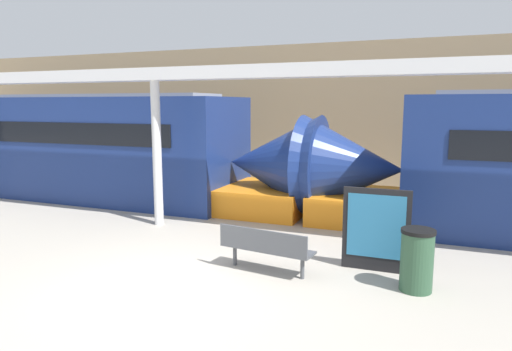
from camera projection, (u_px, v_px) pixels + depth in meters
The scene contains 8 objects.
ground_plane at pixel (162, 290), 7.21m from camera, with size 60.00×60.00×0.00m, color #A8A093.
station_wall at pixel (320, 116), 16.21m from camera, with size 56.00×0.20×5.00m, color #9E8460.
train_right at pixel (75, 148), 14.65m from camera, with size 15.95×2.93×3.20m.
bench_near at pixel (265, 246), 7.85m from camera, with size 1.71×0.66×0.80m.
trash_bin at pixel (417, 260), 7.11m from camera, with size 0.53×0.53×0.99m.
poster_board at pixel (376, 230), 7.93m from camera, with size 1.16×0.07×1.47m.
support_column_near at pixel (157, 154), 10.86m from camera, with size 0.22×0.22×3.44m, color silver.
canopy_beam at pixel (154, 75), 10.57m from camera, with size 28.00×0.60×0.28m, color silver.
Camera 1 is at (3.90, -5.82, 2.91)m, focal length 32.00 mm.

